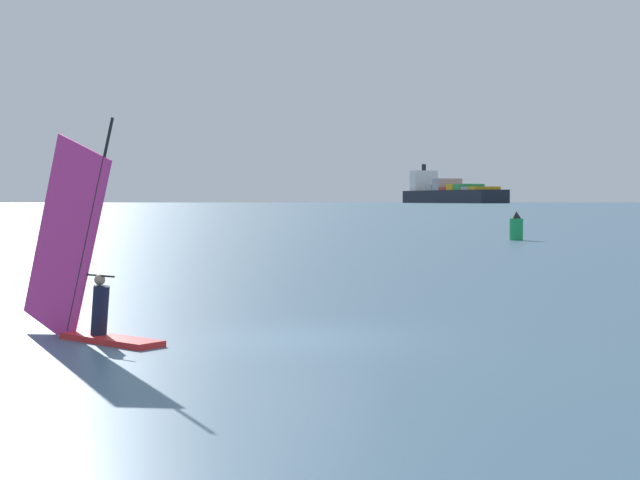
% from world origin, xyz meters
% --- Properties ---
extents(ground_plane, '(4000.00, 4000.00, 0.00)m').
position_xyz_m(ground_plane, '(0.00, 0.00, 0.00)').
color(ground_plane, '#476B84').
extents(windsurfer, '(3.41, 3.06, 4.62)m').
position_xyz_m(windsurfer, '(-4.45, 0.15, 1.23)').
color(windsurfer, red).
rests_on(windsurfer, ground_plane).
extents(cargo_ship, '(71.82, 141.31, 35.65)m').
position_xyz_m(cargo_ship, '(141.98, 804.99, 8.32)').
color(cargo_ship, black).
rests_on(cargo_ship, ground_plane).
extents(distant_headland, '(1264.53, 745.85, 37.59)m').
position_xyz_m(distant_headland, '(53.81, 1667.59, 18.79)').
color(distant_headland, '#60665B').
rests_on(distant_headland, ground_plane).
extents(channel_buoy, '(0.95, 0.95, 2.02)m').
position_xyz_m(channel_buoy, '(15.68, 46.59, 0.90)').
color(channel_buoy, '#19994C').
rests_on(channel_buoy, ground_plane).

